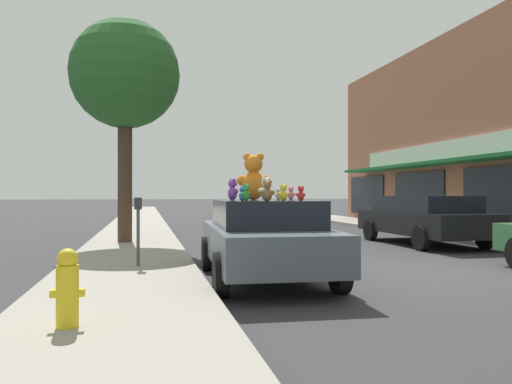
# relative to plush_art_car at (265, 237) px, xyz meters

# --- Properties ---
(ground_plane) EXTENTS (260.00, 260.00, 0.00)m
(ground_plane) POSITION_rel_plush_art_car_xyz_m (3.00, -0.01, -0.74)
(ground_plane) COLOR #333335
(sidewalk_near) EXTENTS (2.51, 90.00, 0.13)m
(sidewalk_near) POSITION_rel_plush_art_car_xyz_m (-2.31, -0.01, -0.67)
(sidewalk_near) COLOR gray
(sidewalk_near) RESTS_ON ground_plane
(plush_art_car) EXTENTS (2.11, 4.19, 1.36)m
(plush_art_car) POSITION_rel_plush_art_car_xyz_m (0.00, 0.00, 0.00)
(plush_art_car) COLOR #4C5660
(plush_art_car) RESTS_ON ground_plane
(teddy_bear_giant) EXTENTS (0.63, 0.45, 0.83)m
(teddy_bear_giant) POSITION_rel_plush_art_car_xyz_m (-0.13, 0.31, 1.02)
(teddy_bear_giant) COLOR orange
(teddy_bear_giant) RESTS_ON plush_art_car
(teddy_bear_blue) EXTENTS (0.14, 0.17, 0.23)m
(teddy_bear_blue) POSITION_rel_plush_art_car_xyz_m (-0.53, -0.72, 0.73)
(teddy_bear_blue) COLOR blue
(teddy_bear_blue) RESTS_ON plush_art_car
(teddy_bear_cream) EXTENTS (0.16, 0.11, 0.21)m
(teddy_bear_cream) POSITION_rel_plush_art_car_xyz_m (0.39, 0.57, 0.73)
(teddy_bear_cream) COLOR beige
(teddy_bear_cream) RESTS_ON plush_art_car
(teddy_bear_red) EXTENTS (0.17, 0.12, 0.23)m
(teddy_bear_red) POSITION_rel_plush_art_car_xyz_m (0.31, -1.02, 0.74)
(teddy_bear_red) COLOR red
(teddy_bear_red) RESTS_ON plush_art_car
(teddy_bear_white) EXTENTS (0.28, 0.23, 0.37)m
(teddy_bear_white) POSITION_rel_plush_art_car_xyz_m (-0.16, -0.71, 0.81)
(teddy_bear_white) COLOR white
(teddy_bear_white) RESTS_ON plush_art_car
(teddy_bear_purple) EXTENTS (0.20, 0.28, 0.37)m
(teddy_bear_purple) POSITION_rel_plush_art_car_xyz_m (-0.56, 0.01, 0.80)
(teddy_bear_purple) COLOR purple
(teddy_bear_purple) RESTS_ON plush_art_car
(teddy_bear_brown) EXTENTS (0.24, 0.17, 0.32)m
(teddy_bear_brown) POSITION_rel_plush_art_car_xyz_m (-0.18, -0.89, 0.78)
(teddy_bear_brown) COLOR olive
(teddy_bear_brown) RESTS_ON plush_art_car
(teddy_bear_yellow) EXTENTS (0.19, 0.11, 0.25)m
(teddy_bear_yellow) POSITION_rel_plush_art_car_xyz_m (0.06, -0.96, 0.75)
(teddy_bear_yellow) COLOR yellow
(teddy_bear_yellow) RESTS_ON plush_art_car
(teddy_bear_pink) EXTENTS (0.17, 0.16, 0.24)m
(teddy_bear_pink) POSITION_rel_plush_art_car_xyz_m (0.67, 0.72, 0.74)
(teddy_bear_pink) COLOR pink
(teddy_bear_pink) RESTS_ON plush_art_car
(teddy_bear_green) EXTENTS (0.19, 0.16, 0.26)m
(teddy_bear_green) POSITION_rel_plush_art_car_xyz_m (-0.50, -0.83, 0.75)
(teddy_bear_green) COLOR green
(teddy_bear_green) RESTS_ON plush_art_car
(parked_car_far_center) EXTENTS (2.09, 4.78, 1.41)m
(parked_car_far_center) POSITION_rel_plush_art_car_xyz_m (5.89, 4.84, 0.05)
(parked_car_far_center) COLOR black
(parked_car_far_center) RESTS_ON ground_plane
(street_tree) EXTENTS (3.04, 3.04, 6.22)m
(street_tree) POSITION_rel_plush_art_car_xyz_m (-2.54, 6.15, 4.04)
(street_tree) COLOR #473323
(street_tree) RESTS_ON sidewalk_near
(fire_hydrant) EXTENTS (0.33, 0.22, 0.79)m
(fire_hydrant) POSITION_rel_plush_art_car_xyz_m (-2.75, -2.93, -0.21)
(fire_hydrant) COLOR yellow
(fire_hydrant) RESTS_ON sidewalk_near
(parking_meter) EXTENTS (0.14, 0.10, 1.27)m
(parking_meter) POSITION_rel_plush_art_car_xyz_m (-2.12, 1.30, 0.21)
(parking_meter) COLOR #4C4C51
(parking_meter) RESTS_ON sidewalk_near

